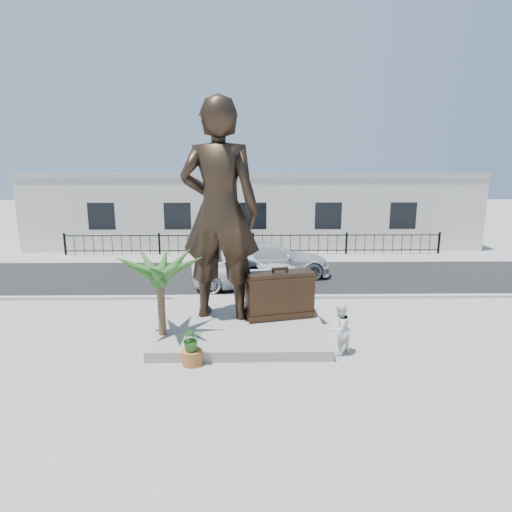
{
  "coord_description": "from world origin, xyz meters",
  "views": [
    {
      "loc": [
        -0.21,
        -11.87,
        5.37
      ],
      "look_at": [
        0.0,
        2.0,
        2.3
      ],
      "focal_mm": 30.0,
      "sensor_mm": 36.0,
      "label": 1
    }
  ],
  "objects_px": {
    "tourist": "(339,329)",
    "car_white": "(248,270)",
    "suitcase": "(280,295)",
    "statue": "(220,211)"
  },
  "relations": [
    {
      "from": "tourist",
      "to": "car_white",
      "type": "distance_m",
      "value": 7.41
    },
    {
      "from": "suitcase",
      "to": "tourist",
      "type": "height_order",
      "value": "suitcase"
    },
    {
      "from": "statue",
      "to": "car_white",
      "type": "height_order",
      "value": "statue"
    },
    {
      "from": "statue",
      "to": "suitcase",
      "type": "bearing_deg",
      "value": -176.64
    },
    {
      "from": "suitcase",
      "to": "car_white",
      "type": "relative_size",
      "value": 0.45
    },
    {
      "from": "statue",
      "to": "car_white",
      "type": "relative_size",
      "value": 1.43
    },
    {
      "from": "statue",
      "to": "tourist",
      "type": "bearing_deg",
      "value": 155.03
    },
    {
      "from": "statue",
      "to": "suitcase",
      "type": "height_order",
      "value": "statue"
    },
    {
      "from": "tourist",
      "to": "car_white",
      "type": "relative_size",
      "value": 0.31
    },
    {
      "from": "tourist",
      "to": "car_white",
      "type": "bearing_deg",
      "value": -109.61
    }
  ]
}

